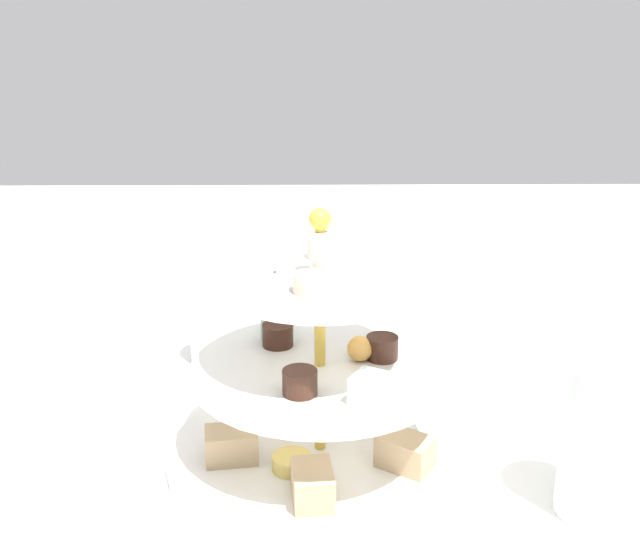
{
  "coord_description": "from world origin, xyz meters",
  "views": [
    {
      "loc": [
        0.66,
        -0.01,
        0.41
      ],
      "look_at": [
        0.0,
        0.0,
        0.18
      ],
      "focal_mm": 44.32,
      "sensor_mm": 36.0,
      "label": 1
    }
  ],
  "objects_px": {
    "water_glass_tall_right": "(602,442)",
    "tiered_serving_stand": "(320,390)",
    "butter_knife_right": "(502,363)",
    "water_glass_short_left": "(217,332)",
    "teacup_with_saucer": "(324,327)"
  },
  "relations": [
    {
      "from": "tiered_serving_stand",
      "to": "water_glass_short_left",
      "type": "height_order",
      "value": "tiered_serving_stand"
    },
    {
      "from": "teacup_with_saucer",
      "to": "butter_knife_right",
      "type": "bearing_deg",
      "value": 74.22
    },
    {
      "from": "water_glass_tall_right",
      "to": "tiered_serving_stand",
      "type": "bearing_deg",
      "value": -110.6
    },
    {
      "from": "tiered_serving_stand",
      "to": "water_glass_tall_right",
      "type": "relative_size",
      "value": 2.15
    },
    {
      "from": "tiered_serving_stand",
      "to": "butter_knife_right",
      "type": "xyz_separation_m",
      "value": [
        -0.2,
        0.22,
        -0.07
      ]
    },
    {
      "from": "butter_knife_right",
      "to": "tiered_serving_stand",
      "type": "bearing_deg",
      "value": 83.46
    },
    {
      "from": "teacup_with_saucer",
      "to": "water_glass_tall_right",
      "type": "bearing_deg",
      "value": 32.73
    },
    {
      "from": "tiered_serving_stand",
      "to": "teacup_with_saucer",
      "type": "bearing_deg",
      "value": 178.2
    },
    {
      "from": "water_glass_tall_right",
      "to": "butter_knife_right",
      "type": "bearing_deg",
      "value": -177.64
    },
    {
      "from": "water_glass_short_left",
      "to": "tiered_serving_stand",
      "type": "bearing_deg",
      "value": 29.16
    },
    {
      "from": "tiered_serving_stand",
      "to": "water_glass_tall_right",
      "type": "distance_m",
      "value": 0.25
    },
    {
      "from": "water_glass_tall_right",
      "to": "water_glass_short_left",
      "type": "bearing_deg",
      "value": -130.76
    },
    {
      "from": "water_glass_tall_right",
      "to": "butter_knife_right",
      "type": "height_order",
      "value": "water_glass_tall_right"
    },
    {
      "from": "water_glass_tall_right",
      "to": "teacup_with_saucer",
      "type": "height_order",
      "value": "water_glass_tall_right"
    },
    {
      "from": "tiered_serving_stand",
      "to": "butter_knife_right",
      "type": "relative_size",
      "value": 1.71
    }
  ]
}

